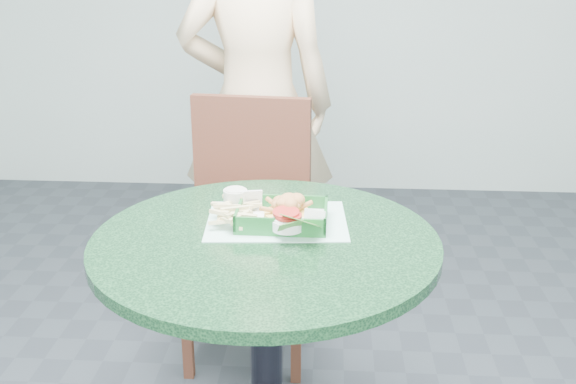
# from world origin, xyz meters

# --- Properties ---
(cafe_table) EXTENTS (0.86, 0.86, 0.75)m
(cafe_table) POSITION_xyz_m (0.00, 0.00, 0.58)
(cafe_table) COLOR black
(cafe_table) RESTS_ON floor
(dining_chair) EXTENTS (0.44, 0.44, 0.93)m
(dining_chair) POSITION_xyz_m (-0.14, 0.77, 0.53)
(dining_chair) COLOR #3D2A1A
(dining_chair) RESTS_ON floor
(diner_person) EXTENTS (0.71, 0.47, 1.91)m
(diner_person) POSITION_xyz_m (-0.14, 1.09, 0.95)
(diner_person) COLOR beige
(diner_person) RESTS_ON floor
(placemat) EXTENTS (0.38, 0.29, 0.00)m
(placemat) POSITION_xyz_m (0.02, 0.10, 0.75)
(placemat) COLOR #A8DACB
(placemat) RESTS_ON cafe_table
(food_basket) EXTENTS (0.23, 0.17, 0.05)m
(food_basket) POSITION_xyz_m (0.04, 0.08, 0.77)
(food_basket) COLOR #186026
(food_basket) RESTS_ON placemat
(crab_sandwich) EXTENTS (0.12, 0.12, 0.07)m
(crab_sandwich) POSITION_xyz_m (0.05, 0.08, 0.80)
(crab_sandwich) COLOR #EFBD4F
(crab_sandwich) RESTS_ON food_basket
(fries_pile) EXTENTS (0.12, 0.13, 0.04)m
(fries_pile) POSITION_xyz_m (-0.08, 0.08, 0.79)
(fries_pile) COLOR #D8C688
(fries_pile) RESTS_ON food_basket
(sauce_ramekin) EXTENTS (0.06, 0.06, 0.04)m
(sauce_ramekin) POSITION_xyz_m (-0.10, 0.15, 0.80)
(sauce_ramekin) COLOR silver
(sauce_ramekin) RESTS_ON food_basket
(garnish_cup) EXTENTS (0.12, 0.12, 0.05)m
(garnish_cup) POSITION_xyz_m (0.06, 0.01, 0.79)
(garnish_cup) COLOR white
(garnish_cup) RESTS_ON food_basket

